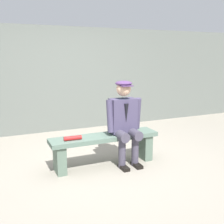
% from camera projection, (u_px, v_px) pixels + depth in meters
% --- Properties ---
extents(ground_plane, '(30.00, 30.00, 0.00)m').
position_uv_depth(ground_plane, '(105.00, 165.00, 4.25)').
color(ground_plane, gray).
extents(bench, '(1.68, 0.37, 0.48)m').
position_uv_depth(bench, '(105.00, 144.00, 4.18)').
color(bench, '#53685C').
rests_on(bench, ground).
extents(seated_man, '(0.57, 0.51, 1.30)m').
position_uv_depth(seated_man, '(124.00, 119.00, 4.18)').
color(seated_man, '#413B57').
rests_on(seated_man, ground).
extents(rolled_magazine, '(0.26, 0.07, 0.06)m').
position_uv_depth(rolled_magazine, '(73.00, 138.00, 3.90)').
color(rolled_magazine, '#B21E1E').
rests_on(rolled_magazine, bench).
extents(stadium_wall, '(12.00, 0.24, 2.30)m').
position_uv_depth(stadium_wall, '(65.00, 79.00, 6.14)').
color(stadium_wall, '#5D635D').
rests_on(stadium_wall, ground).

